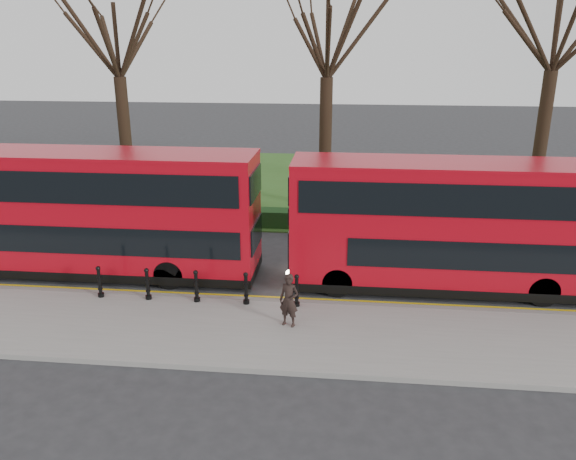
# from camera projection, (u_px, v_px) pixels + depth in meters

# --- Properties ---
(ground) EXTENTS (120.00, 120.00, 0.00)m
(ground) POSITION_uv_depth(u_px,v_px,m) (251.00, 290.00, 18.89)
(ground) COLOR #28282B
(ground) RESTS_ON ground
(pavement) EXTENTS (60.00, 4.00, 0.15)m
(pavement) POSITION_uv_depth(u_px,v_px,m) (234.00, 331.00, 16.04)
(pavement) COLOR gray
(pavement) RESTS_ON ground
(kerb) EXTENTS (60.00, 0.25, 0.16)m
(kerb) POSITION_uv_depth(u_px,v_px,m) (246.00, 301.00, 17.92)
(kerb) COLOR slate
(kerb) RESTS_ON ground
(grass_verge) EXTENTS (60.00, 18.00, 0.06)m
(grass_verge) POSITION_uv_depth(u_px,v_px,m) (294.00, 183.00, 33.02)
(grass_verge) COLOR #2E521B
(grass_verge) RESTS_ON ground
(hedge) EXTENTS (60.00, 0.90, 0.80)m
(hedge) POSITION_uv_depth(u_px,v_px,m) (276.00, 218.00, 25.18)
(hedge) COLOR black
(hedge) RESTS_ON ground
(yellow_line_outer) EXTENTS (60.00, 0.10, 0.01)m
(yellow_line_outer) POSITION_uv_depth(u_px,v_px,m) (248.00, 299.00, 18.23)
(yellow_line_outer) COLOR yellow
(yellow_line_outer) RESTS_ON ground
(yellow_line_inner) EXTENTS (60.00, 0.10, 0.01)m
(yellow_line_inner) POSITION_uv_depth(u_px,v_px,m) (249.00, 296.00, 18.42)
(yellow_line_inner) COLOR yellow
(yellow_line_inner) RESTS_ON ground
(tree_left) EXTENTS (7.36, 7.36, 11.51)m
(tree_left) POSITION_uv_depth(u_px,v_px,m) (116.00, 32.00, 26.45)
(tree_left) COLOR black
(tree_left) RESTS_ON ground
(tree_mid) EXTENTS (7.40, 7.40, 11.57)m
(tree_mid) POSITION_uv_depth(u_px,v_px,m) (328.00, 31.00, 25.44)
(tree_mid) COLOR black
(tree_mid) RESTS_ON ground
(tree_right) EXTENTS (7.82, 7.82, 12.21)m
(tree_right) POSITION_uv_depth(u_px,v_px,m) (559.00, 19.00, 24.30)
(tree_right) COLOR black
(tree_right) RESTS_ON ground
(bollard_row) EXTENTS (6.46, 0.15, 1.00)m
(bollard_row) POSITION_uv_depth(u_px,v_px,m) (196.00, 287.00, 17.56)
(bollard_row) COLOR black
(bollard_row) RESTS_ON pavement
(bus_lead) EXTENTS (11.05, 2.54, 4.40)m
(bus_lead) POSITION_uv_depth(u_px,v_px,m) (100.00, 214.00, 19.62)
(bus_lead) COLOR #AA0715
(bus_lead) RESTS_ON ground
(bus_rear) EXTENTS (10.84, 2.49, 4.31)m
(bus_rear) POSITION_uv_depth(u_px,v_px,m) (456.00, 227.00, 18.38)
(bus_rear) COLOR #AA0715
(bus_rear) RESTS_ON ground
(pedestrian) EXTENTS (0.66, 0.53, 1.57)m
(pedestrian) POSITION_uv_depth(u_px,v_px,m) (289.00, 300.00, 15.97)
(pedestrian) COLOR black
(pedestrian) RESTS_ON pavement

